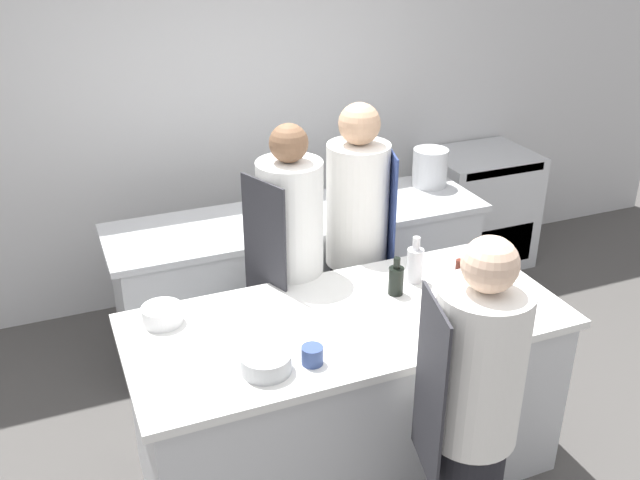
{
  "coord_description": "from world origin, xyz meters",
  "views": [
    {
      "loc": [
        -1.21,
        -2.59,
        2.7
      ],
      "look_at": [
        0.0,
        0.35,
        1.16
      ],
      "focal_mm": 40.0,
      "sensor_mm": 36.0,
      "label": 1
    }
  ],
  "objects_px": {
    "bowl_ceramic_blue": "(162,315)",
    "oven_range": "(477,208)",
    "bottle_olive_oil": "(456,296)",
    "bowl_mixing_large": "(266,363)",
    "cup": "(312,355)",
    "chef_at_prep_near": "(471,421)",
    "bottle_vinegar": "(415,264)",
    "chef_at_stove": "(357,249)",
    "chef_at_pass_far": "(291,278)",
    "stockpot": "(430,167)",
    "bottle_wine": "(396,280)",
    "bowl_prep_small": "(487,307)"
  },
  "relations": [
    {
      "from": "bowl_ceramic_blue",
      "to": "oven_range",
      "type": "bearing_deg",
      "value": 28.18
    },
    {
      "from": "bottle_olive_oil",
      "to": "oven_range",
      "type": "bearing_deg",
      "value": 53.04
    },
    {
      "from": "bowl_mixing_large",
      "to": "cup",
      "type": "distance_m",
      "value": 0.2
    },
    {
      "from": "chef_at_prep_near",
      "to": "cup",
      "type": "xyz_separation_m",
      "value": [
        -0.49,
        0.47,
        0.14
      ]
    },
    {
      "from": "bottle_vinegar",
      "to": "chef_at_stove",
      "type": "bearing_deg",
      "value": 99.04
    },
    {
      "from": "cup",
      "to": "bottle_olive_oil",
      "type": "bearing_deg",
      "value": 5.33
    },
    {
      "from": "chef_at_prep_near",
      "to": "bottle_vinegar",
      "type": "height_order",
      "value": "chef_at_prep_near"
    },
    {
      "from": "bowl_ceramic_blue",
      "to": "cup",
      "type": "height_order",
      "value": "bowl_ceramic_blue"
    },
    {
      "from": "chef_at_prep_near",
      "to": "chef_at_pass_far",
      "type": "distance_m",
      "value": 1.33
    },
    {
      "from": "stockpot",
      "to": "chef_at_pass_far",
      "type": "bearing_deg",
      "value": -148.75
    },
    {
      "from": "bottle_vinegar",
      "to": "bowl_mixing_large",
      "type": "xyz_separation_m",
      "value": [
        -0.95,
        -0.45,
        -0.06
      ]
    },
    {
      "from": "bowl_ceramic_blue",
      "to": "bottle_olive_oil",
      "type": "bearing_deg",
      "value": -21.21
    },
    {
      "from": "chef_at_pass_far",
      "to": "bottle_wine",
      "type": "bearing_deg",
      "value": -159.1
    },
    {
      "from": "bottle_olive_oil",
      "to": "cup",
      "type": "height_order",
      "value": "bottle_olive_oil"
    },
    {
      "from": "bowl_mixing_large",
      "to": "bowl_prep_small",
      "type": "height_order",
      "value": "bowl_prep_small"
    },
    {
      "from": "bottle_vinegar",
      "to": "bowl_prep_small",
      "type": "bearing_deg",
      "value": -69.79
    },
    {
      "from": "stockpot",
      "to": "bowl_mixing_large",
      "type": "bearing_deg",
      "value": -136.99
    },
    {
      "from": "bottle_olive_oil",
      "to": "bowl_prep_small",
      "type": "relative_size",
      "value": 1.62
    },
    {
      "from": "chef_at_stove",
      "to": "cup",
      "type": "relative_size",
      "value": 18.53
    },
    {
      "from": "chef_at_pass_far",
      "to": "cup",
      "type": "relative_size",
      "value": 18.36
    },
    {
      "from": "bottle_vinegar",
      "to": "oven_range",
      "type": "bearing_deg",
      "value": 46.77
    },
    {
      "from": "bowl_mixing_large",
      "to": "bowl_prep_small",
      "type": "distance_m",
      "value": 1.11
    },
    {
      "from": "bowl_mixing_large",
      "to": "stockpot",
      "type": "bearing_deg",
      "value": 43.01
    },
    {
      "from": "bowl_prep_small",
      "to": "bottle_vinegar",
      "type": "bearing_deg",
      "value": 110.21
    },
    {
      "from": "oven_range",
      "to": "bottle_olive_oil",
      "type": "distance_m",
      "value": 2.52
    },
    {
      "from": "chef_at_prep_near",
      "to": "bowl_prep_small",
      "type": "relative_size",
      "value": 8.36
    },
    {
      "from": "chef_at_stove",
      "to": "bowl_mixing_large",
      "type": "xyz_separation_m",
      "value": [
        -0.87,
        -0.96,
        0.08
      ]
    },
    {
      "from": "bowl_prep_small",
      "to": "bottle_wine",
      "type": "bearing_deg",
      "value": 132.07
    },
    {
      "from": "bottle_vinegar",
      "to": "cup",
      "type": "height_order",
      "value": "bottle_vinegar"
    },
    {
      "from": "oven_range",
      "to": "bowl_prep_small",
      "type": "height_order",
      "value": "bowl_prep_small"
    },
    {
      "from": "oven_range",
      "to": "bottle_olive_oil",
      "type": "xyz_separation_m",
      "value": [
        -1.48,
        -1.96,
        0.58
      ]
    },
    {
      "from": "oven_range",
      "to": "bottle_olive_oil",
      "type": "relative_size",
      "value": 2.9
    },
    {
      "from": "chef_at_pass_far",
      "to": "bowl_prep_small",
      "type": "distance_m",
      "value": 1.05
    },
    {
      "from": "chef_at_pass_far",
      "to": "bowl_prep_small",
      "type": "bearing_deg",
      "value": -159.18
    },
    {
      "from": "oven_range",
      "to": "bottle_wine",
      "type": "relative_size",
      "value": 4.58
    },
    {
      "from": "bottle_olive_oil",
      "to": "cup",
      "type": "xyz_separation_m",
      "value": [
        -0.74,
        -0.07,
        -0.08
      ]
    },
    {
      "from": "chef_at_stove",
      "to": "bottle_olive_oil",
      "type": "bearing_deg",
      "value": 20.26
    },
    {
      "from": "bottle_vinegar",
      "to": "bowl_ceramic_blue",
      "type": "height_order",
      "value": "bottle_vinegar"
    },
    {
      "from": "chef_at_prep_near",
      "to": "bottle_vinegar",
      "type": "xyz_separation_m",
      "value": [
        0.26,
        0.95,
        0.2
      ]
    },
    {
      "from": "chef_at_stove",
      "to": "chef_at_pass_far",
      "type": "height_order",
      "value": "chef_at_stove"
    },
    {
      "from": "chef_at_stove",
      "to": "bowl_ceramic_blue",
      "type": "distance_m",
      "value": 1.27
    },
    {
      "from": "chef_at_prep_near",
      "to": "stockpot",
      "type": "distance_m",
      "value": 2.33
    },
    {
      "from": "chef_at_pass_far",
      "to": "bottle_vinegar",
      "type": "bearing_deg",
      "value": -144.2
    },
    {
      "from": "bowl_ceramic_blue",
      "to": "stockpot",
      "type": "distance_m",
      "value": 2.29
    },
    {
      "from": "oven_range",
      "to": "stockpot",
      "type": "bearing_deg",
      "value": -149.66
    },
    {
      "from": "bottle_wine",
      "to": "bowl_mixing_large",
      "type": "xyz_separation_m",
      "value": [
        -0.8,
        -0.36,
        -0.04
      ]
    },
    {
      "from": "chef_at_prep_near",
      "to": "bowl_ceramic_blue",
      "type": "height_order",
      "value": "chef_at_prep_near"
    },
    {
      "from": "bowl_ceramic_blue",
      "to": "stockpot",
      "type": "height_order",
      "value": "stockpot"
    },
    {
      "from": "chef_at_prep_near",
      "to": "bowl_mixing_large",
      "type": "xyz_separation_m",
      "value": [
        -0.69,
        0.5,
        0.14
      ]
    },
    {
      "from": "chef_at_stove",
      "to": "bowl_ceramic_blue",
      "type": "bearing_deg",
      "value": -54.61
    }
  ]
}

